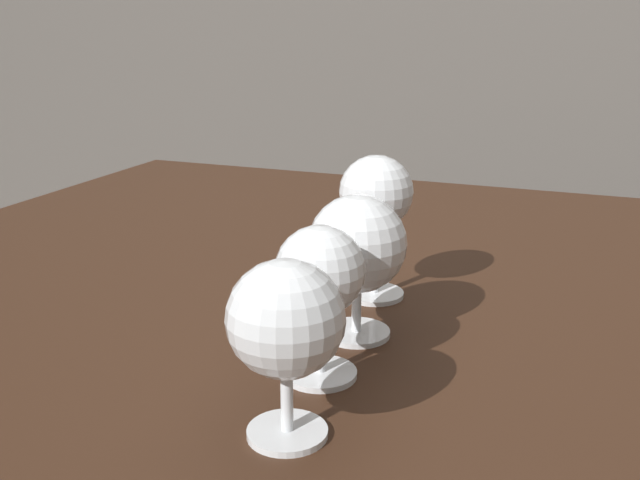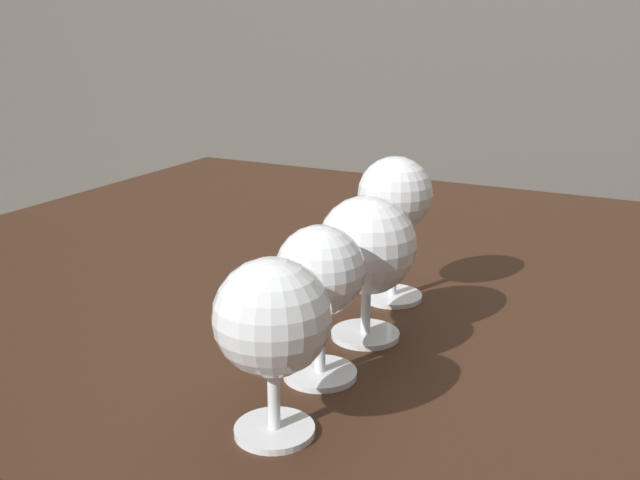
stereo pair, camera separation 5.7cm
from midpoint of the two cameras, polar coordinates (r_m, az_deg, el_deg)
dining_table at (r=0.90m, az=2.17°, el=-7.17°), size 1.24×0.98×0.70m
wine_glass_rose at (r=0.50m, az=-5.97°, el=-6.35°), size 0.08×0.08×0.13m
wine_glass_cabernet at (r=0.58m, az=-2.82°, el=-2.85°), size 0.07×0.07×0.13m
wine_glass_chardonnay at (r=0.66m, az=0.44°, el=-0.53°), size 0.09×0.09×0.13m
wine_glass_merlot at (r=0.75m, az=2.19°, el=3.34°), size 0.08×0.08×0.15m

